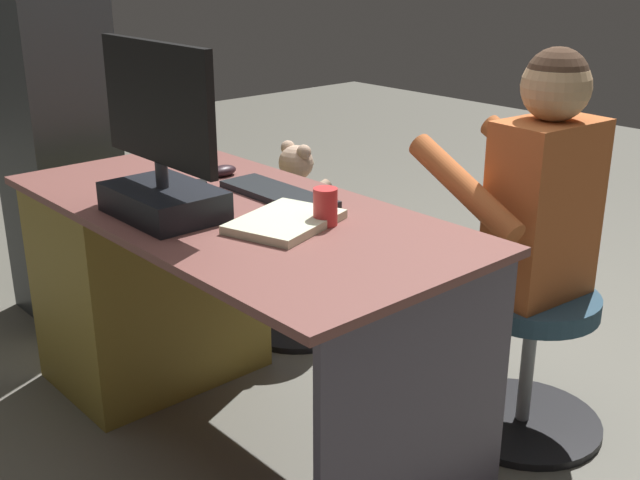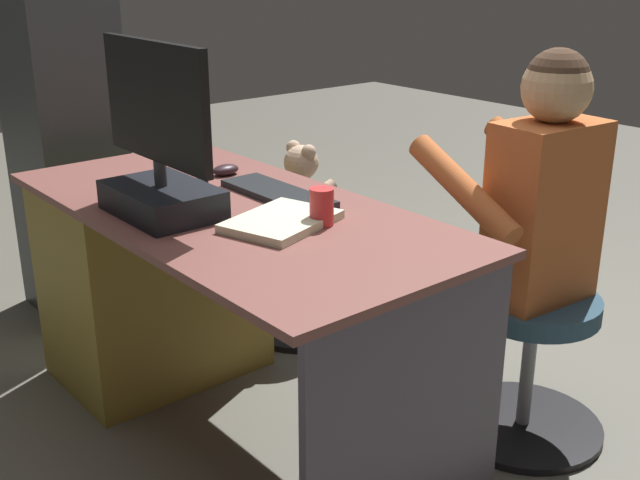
# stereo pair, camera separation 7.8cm
# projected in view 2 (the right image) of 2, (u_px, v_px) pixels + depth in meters

# --- Properties ---
(ground_plane) EXTENTS (10.00, 10.00, 0.00)m
(ground_plane) POSITION_uv_depth(u_px,v_px,m) (321.00, 392.00, 2.78)
(ground_plane) COLOR #636155
(desk) EXTENTS (1.55, 0.74, 0.76)m
(desk) POSITION_uv_depth(u_px,v_px,m) (168.00, 276.00, 2.73)
(desk) COLOR brown
(desk) RESTS_ON ground_plane
(monitor) EXTENTS (0.52, 0.23, 0.48)m
(monitor) POSITION_uv_depth(u_px,v_px,m) (160.00, 161.00, 2.19)
(monitor) COLOR black
(monitor) RESTS_ON desk
(keyboard) EXTENTS (0.42, 0.14, 0.02)m
(keyboard) POSITION_uv_depth(u_px,v_px,m) (278.00, 193.00, 2.40)
(keyboard) COLOR black
(keyboard) RESTS_ON desk
(computer_mouse) EXTENTS (0.06, 0.10, 0.04)m
(computer_mouse) POSITION_uv_depth(u_px,v_px,m) (226.00, 170.00, 2.63)
(computer_mouse) COLOR #2D1C21
(computer_mouse) RESTS_ON desk
(cup) EXTENTS (0.07, 0.07, 0.10)m
(cup) POSITION_uv_depth(u_px,v_px,m) (322.00, 207.00, 2.14)
(cup) COLOR red
(cup) RESTS_ON desk
(tv_remote) EXTENTS (0.11, 0.15, 0.02)m
(tv_remote) POSITION_uv_depth(u_px,v_px,m) (184.00, 183.00, 2.51)
(tv_remote) COLOR black
(tv_remote) RESTS_ON desk
(notebook_binder) EXTENTS (0.30, 0.35, 0.02)m
(notebook_binder) POSITION_uv_depth(u_px,v_px,m) (282.00, 221.00, 2.15)
(notebook_binder) COLOR beige
(notebook_binder) RESTS_ON desk
(office_chair_teddy) EXTENTS (0.47, 0.47, 0.47)m
(office_chair_teddy) POSITION_uv_depth(u_px,v_px,m) (302.00, 265.00, 3.16)
(office_chair_teddy) COLOR black
(office_chair_teddy) RESTS_ON ground_plane
(teddy_bear) EXTENTS (0.22, 0.22, 0.31)m
(teddy_bear) POSITION_uv_depth(u_px,v_px,m) (303.00, 185.00, 3.06)
(teddy_bear) COLOR #CCA78A
(teddy_bear) RESTS_ON office_chair_teddy
(visitor_chair) EXTENTS (0.51, 0.51, 0.47)m
(visitor_chair) POSITION_uv_depth(u_px,v_px,m) (529.00, 355.00, 2.48)
(visitor_chair) COLOR black
(visitor_chair) RESTS_ON ground_plane
(person) EXTENTS (0.54, 0.51, 1.22)m
(person) POSITION_uv_depth(u_px,v_px,m) (519.00, 212.00, 2.37)
(person) COLOR #C76532
(person) RESTS_ON ground_plane
(equipment_rack) EXTENTS (0.44, 0.36, 1.34)m
(equipment_rack) POSITION_uv_depth(u_px,v_px,m) (68.00, 156.00, 3.23)
(equipment_rack) COLOR #2D3133
(equipment_rack) RESTS_ON ground_plane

